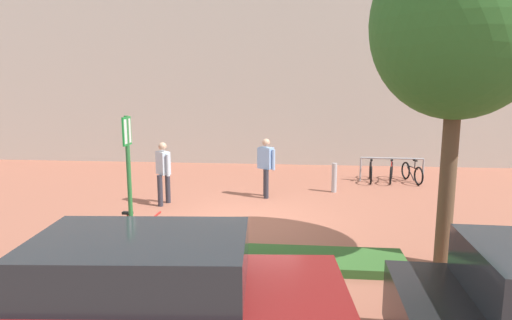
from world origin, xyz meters
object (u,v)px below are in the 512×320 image
bike_at_sign (138,238)px  car_maroon_wagon (155,302)px  bike_rack_cluster (391,171)px  person_shirt_blue (266,164)px  tree_sidewalk (459,24)px  person_casual_tan (163,169)px  bollard_steel (334,178)px  parking_sign_post (129,167)px

bike_at_sign → car_maroon_wagon: car_maroon_wagon is taller
bike_rack_cluster → person_shirt_blue: bearing=-148.6°
tree_sidewalk → person_casual_tan: bearing=150.5°
bike_rack_cluster → person_casual_tan: size_ratio=1.23×
bike_rack_cluster → person_casual_tan: 7.69m
tree_sidewalk → person_shirt_blue: tree_sidewalk is taller
bollard_steel → person_shirt_blue: 2.24m
bollard_steel → parking_sign_post: bearing=-126.9°
parking_sign_post → person_shirt_blue: parking_sign_post is taller
bike_at_sign → person_shirt_blue: bearing=65.6°
tree_sidewalk → bollard_steel: 6.76m
bike_rack_cluster → bollard_steel: (-2.05, -1.69, 0.10)m
bike_at_sign → bollard_steel: (4.14, 5.45, 0.10)m
bike_rack_cluster → bollard_steel: size_ratio=2.34×
bike_at_sign → bike_rack_cluster: bearing=49.1°
bike_at_sign → bike_rack_cluster: (6.19, 7.14, -0.00)m
tree_sidewalk → bike_rack_cluster: tree_sidewalk is taller
bike_at_sign → parking_sign_post: bearing=-112.9°
person_casual_tan → car_maroon_wagon: bearing=-73.5°
car_maroon_wagon → tree_sidewalk: bearing=37.2°
bike_rack_cluster → person_shirt_blue: size_ratio=1.23×
bike_at_sign → bike_rack_cluster: bike_at_sign is taller
bike_at_sign → car_maroon_wagon: size_ratio=0.38×
person_casual_tan → bike_at_sign: bearing=-80.5°
person_casual_tan → person_shirt_blue: (2.71, 1.07, 0.00)m
bollard_steel → person_shirt_blue: bearing=-158.6°
bike_at_sign → bike_rack_cluster: size_ratio=0.80×
parking_sign_post → person_shirt_blue: size_ratio=1.56×
bike_rack_cluster → car_maroon_wagon: (-4.79, -10.32, 0.41)m
tree_sidewalk → person_casual_tan: size_ratio=3.41×
tree_sidewalk → parking_sign_post: (-5.71, -0.20, -2.48)m
car_maroon_wagon → person_shirt_blue: bearing=84.8°
bike_rack_cluster → person_shirt_blue: (-4.08, -2.49, 0.63)m
bike_rack_cluster → bollard_steel: bearing=-140.5°
person_casual_tan → person_shirt_blue: size_ratio=1.00×
bollard_steel → person_shirt_blue: size_ratio=0.52×
bike_at_sign → person_casual_tan: 3.69m
tree_sidewalk → bike_at_sign: bearing=-179.5°
parking_sign_post → bike_at_sign: (0.06, 0.14, -1.40)m
tree_sidewalk → person_shirt_blue: bearing=127.6°
tree_sidewalk → person_casual_tan: 7.88m
bollard_steel → person_casual_tan: 5.12m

